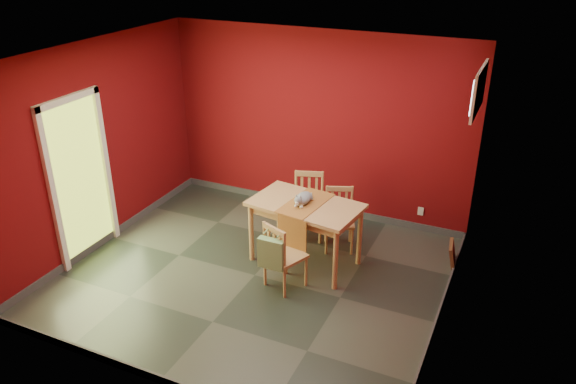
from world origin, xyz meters
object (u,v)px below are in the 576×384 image
at_px(chair_far_right, 339,218).
at_px(cat, 303,196).
at_px(dining_table, 305,211).
at_px(tote_bag, 271,254).
at_px(chair_far_left, 308,205).
at_px(chair_near, 283,255).
at_px(picture_frame, 452,256).

relative_size(chair_far_right, cat, 2.27).
bearing_deg(dining_table, tote_bag, -95.01).
distance_m(chair_far_left, chair_near, 1.31).
relative_size(dining_table, tote_bag, 3.27).
height_order(chair_near, picture_frame, chair_near).
bearing_deg(picture_frame, tote_bag, -141.13).
bearing_deg(tote_bag, chair_far_right, 76.34).
distance_m(dining_table, tote_bag, 0.85).
bearing_deg(tote_bag, chair_far_left, 96.25).
bearing_deg(chair_far_left, tote_bag, -83.75).
height_order(chair_far_left, cat, cat).
height_order(chair_far_right, tote_bag, chair_far_right).
relative_size(dining_table, chair_far_right, 1.72).
bearing_deg(tote_bag, cat, 86.97).
bearing_deg(chair_far_left, chair_near, -80.55).
bearing_deg(tote_bag, chair_near, 75.76).
xyz_separation_m(chair_far_left, tote_bag, (0.16, -1.49, 0.10)).
height_order(chair_far_right, picture_frame, chair_far_right).
relative_size(chair_far_left, chair_far_right, 1.09).
relative_size(chair_far_left, chair_near, 1.05).
bearing_deg(picture_frame, cat, -160.03).
bearing_deg(cat, picture_frame, 43.01).
xyz_separation_m(chair_far_right, tote_bag, (-0.33, -1.37, 0.14)).
xyz_separation_m(dining_table, chair_far_right, (0.26, 0.54, -0.31)).
xyz_separation_m(dining_table, picture_frame, (1.75, 0.64, -0.56)).
distance_m(tote_bag, picture_frame, 2.37).
bearing_deg(dining_table, chair_far_right, 64.35).
relative_size(chair_far_left, cat, 2.48).
height_order(chair_far_left, picture_frame, chair_far_left).
distance_m(dining_table, cat, 0.20).
bearing_deg(picture_frame, chair_far_left, 179.35).
xyz_separation_m(chair_far_right, cat, (-0.29, -0.54, 0.50)).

